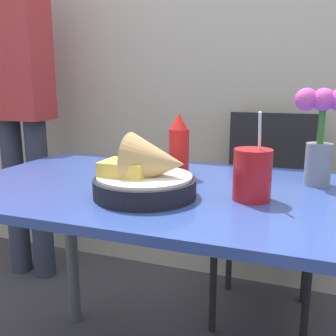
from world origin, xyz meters
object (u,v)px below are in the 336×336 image
object	(u,v)px
flower_vase	(321,129)
person_standing	(18,85)
chair_far_window	(269,197)
food_basket	(148,175)
drink_cup	(252,176)
ketchup_bottle	(179,147)

from	to	relation	value
flower_vase	person_standing	distance (m)	1.48
chair_far_window	person_standing	size ratio (longest dim) A/B	0.51
chair_far_window	flower_vase	distance (m)	0.68
chair_far_window	food_basket	distance (m)	0.90
chair_far_window	drink_cup	xyz separation A→B (m)	(0.01, -0.76, 0.27)
food_basket	ketchup_bottle	xyz separation A→B (m)	(0.00, 0.23, 0.04)
chair_far_window	food_basket	world-z (taller)	food_basket
flower_vase	food_basket	bearing A→B (deg)	-146.41
food_basket	flower_vase	world-z (taller)	flower_vase
drink_cup	person_standing	distance (m)	1.43
chair_far_window	ketchup_bottle	xyz separation A→B (m)	(-0.24, -0.59, 0.31)
food_basket	person_standing	xyz separation A→B (m)	(-1.00, 0.71, 0.22)
chair_far_window	drink_cup	size ratio (longest dim) A/B	4.09
ketchup_bottle	person_standing	bearing A→B (deg)	154.86
ketchup_bottle	person_standing	size ratio (longest dim) A/B	0.11
flower_vase	ketchup_bottle	bearing A→B (deg)	-174.68
drink_cup	flower_vase	xyz separation A→B (m)	(0.16, 0.21, 0.10)
drink_cup	flower_vase	world-z (taller)	flower_vase
food_basket	drink_cup	size ratio (longest dim) A/B	1.20
ketchup_bottle	flower_vase	world-z (taller)	flower_vase
person_standing	drink_cup	bearing A→B (deg)	-27.14
food_basket	drink_cup	bearing A→B (deg)	14.12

